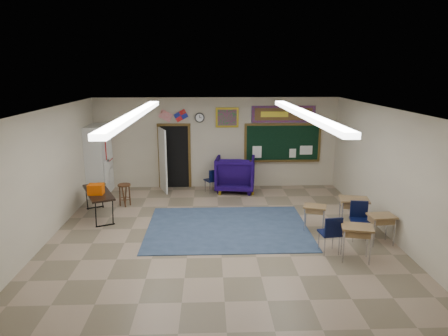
{
  "coord_description": "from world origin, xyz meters",
  "views": [
    {
      "loc": [
        -0.24,
        -8.55,
        3.86
      ],
      "look_at": [
        0.14,
        1.5,
        1.38
      ],
      "focal_mm": 32.0,
      "sensor_mm": 36.0,
      "label": 1
    }
  ],
  "objects_px": {
    "student_desk_front_right": "(353,213)",
    "folding_table": "(99,203)",
    "student_desk_front_left": "(314,217)",
    "wingback_armchair": "(235,173)",
    "wooden_stool": "(125,195)"
  },
  "relations": [
    {
      "from": "student_desk_front_right",
      "to": "wooden_stool",
      "type": "xyz_separation_m",
      "value": [
        -5.98,
        2.06,
        -0.12
      ]
    },
    {
      "from": "wingback_armchair",
      "to": "student_desk_front_left",
      "type": "height_order",
      "value": "wingback_armchair"
    },
    {
      "from": "student_desk_front_left",
      "to": "wingback_armchair",
      "type": "bearing_deg",
      "value": 135.82
    },
    {
      "from": "student_desk_front_right",
      "to": "folding_table",
      "type": "xyz_separation_m",
      "value": [
        -6.49,
        1.18,
        -0.07
      ]
    },
    {
      "from": "wingback_armchair",
      "to": "student_desk_front_left",
      "type": "distance_m",
      "value": 3.86
    },
    {
      "from": "student_desk_front_right",
      "to": "folding_table",
      "type": "bearing_deg",
      "value": -179.84
    },
    {
      "from": "student_desk_front_left",
      "to": "student_desk_front_right",
      "type": "distance_m",
      "value": 0.95
    },
    {
      "from": "wingback_armchair",
      "to": "folding_table",
      "type": "height_order",
      "value": "wingback_armchair"
    },
    {
      "from": "wooden_stool",
      "to": "folding_table",
      "type": "bearing_deg",
      "value": -120.19
    },
    {
      "from": "student_desk_front_left",
      "to": "student_desk_front_right",
      "type": "relative_size",
      "value": 0.78
    },
    {
      "from": "student_desk_front_right",
      "to": "wooden_stool",
      "type": "height_order",
      "value": "student_desk_front_right"
    },
    {
      "from": "student_desk_front_left",
      "to": "student_desk_front_right",
      "type": "xyz_separation_m",
      "value": [
        0.95,
        -0.03,
        0.1
      ]
    },
    {
      "from": "folding_table",
      "to": "wingback_armchair",
      "type": "bearing_deg",
      "value": 6.38
    },
    {
      "from": "student_desk_front_left",
      "to": "student_desk_front_right",
      "type": "bearing_deg",
      "value": 17.6
    },
    {
      "from": "wingback_armchair",
      "to": "wooden_stool",
      "type": "bearing_deg",
      "value": 31.14
    }
  ]
}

